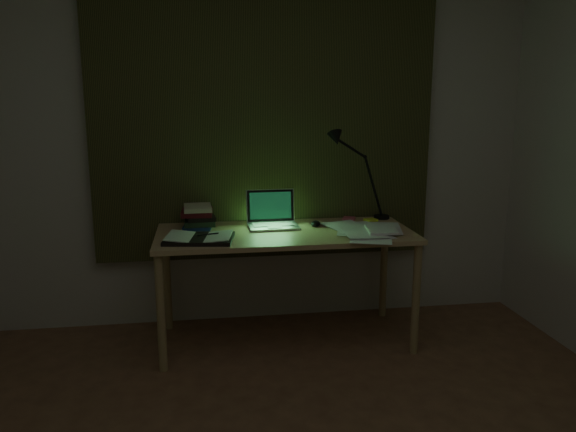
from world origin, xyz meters
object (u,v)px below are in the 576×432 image
loose_papers (371,231)px  desk_lamp (383,176)px  laptop (273,210)px  open_textbook (199,238)px  book_stack (199,216)px  desk (285,287)px

loose_papers → desk_lamp: size_ratio=0.71×
laptop → loose_papers: bearing=-22.5°
open_textbook → desk_lamp: 1.30m
book_stack → loose_papers: book_stack is taller
laptop → loose_papers: 0.61m
book_stack → desk_lamp: desk_lamp is taller
desk → desk_lamp: desk_lamp is taller
loose_papers → desk_lamp: (0.18, 0.37, 0.27)m
book_stack → desk_lamp: bearing=4.6°
desk → open_textbook: (-0.51, -0.15, 0.37)m
desk → book_stack: book_stack is taller
desk → loose_papers: 0.63m
loose_papers → desk: bearing=168.9°
laptop → book_stack: 0.46m
desk → loose_papers: bearing=-11.1°
desk → desk_lamp: (0.69, 0.27, 0.63)m
open_textbook → loose_papers: (1.02, 0.05, -0.01)m
laptop → open_textbook: bearing=-151.9°
laptop → open_textbook: laptop is taller
laptop → book_stack: bearing=170.9°
laptop → desk_lamp: size_ratio=0.61×
laptop → loose_papers: size_ratio=0.87×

